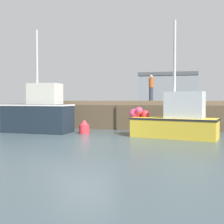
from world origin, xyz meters
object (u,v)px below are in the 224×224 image
at_px(fishing_boat_near_left, 39,113).
at_px(mooring_buoy_foreground, 84,127).
at_px(dockworker, 151,88).
at_px(fishing_boat_near_right, 175,120).
at_px(rowboat, 202,131).

bearing_deg(fishing_boat_near_left, mooring_buoy_foreground, 1.17).
bearing_deg(dockworker, fishing_boat_near_right, -76.04).
bearing_deg(mooring_buoy_foreground, dockworker, 65.12).
relative_size(fishing_boat_near_right, rowboat, 3.37).
height_order(fishing_boat_near_right, dockworker, fishing_boat_near_right).
distance_m(fishing_boat_near_right, dockworker, 7.16).
height_order(fishing_boat_near_left, dockworker, fishing_boat_near_left).
xyz_separation_m(rowboat, dockworker, (-2.97, 5.35, 2.39)).
xyz_separation_m(rowboat, mooring_buoy_foreground, (-5.81, -0.78, 0.15)).
xyz_separation_m(fishing_boat_near_left, dockworker, (5.33, 6.18, 1.55)).
bearing_deg(rowboat, mooring_buoy_foreground, -172.36).
xyz_separation_m(fishing_boat_near_right, mooring_buoy_foreground, (-4.52, 0.61, -0.47)).
bearing_deg(mooring_buoy_foreground, fishing_boat_near_right, -7.66).
bearing_deg(fishing_boat_near_right, rowboat, 46.98).
height_order(fishing_boat_near_left, rowboat, fishing_boat_near_left).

